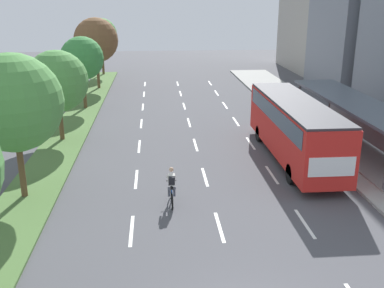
{
  "coord_description": "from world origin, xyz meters",
  "views": [
    {
      "loc": [
        -2.43,
        -9.49,
        8.71
      ],
      "look_at": [
        -0.51,
        13.45,
        1.2
      ],
      "focal_mm": 41.83,
      "sensor_mm": 36.0,
      "label": 1
    }
  ],
  "objects_px": {
    "bus_shelter": "(357,119)",
    "bus": "(294,124)",
    "median_tree_fifth": "(96,40)",
    "median_tree_second": "(13,103)",
    "median_tree_fourth": "(82,59)",
    "cyclist": "(172,188)",
    "median_tree_third": "(57,81)",
    "median_tree_farthest": "(101,34)"
  },
  "relations": [
    {
      "from": "cyclist",
      "to": "median_tree_fifth",
      "type": "bearing_deg",
      "value": 102.95
    },
    {
      "from": "median_tree_second",
      "to": "median_tree_fifth",
      "type": "relative_size",
      "value": 0.94
    },
    {
      "from": "bus",
      "to": "median_tree_farthest",
      "type": "height_order",
      "value": "median_tree_farthest"
    },
    {
      "from": "bus_shelter",
      "to": "median_tree_fourth",
      "type": "height_order",
      "value": "median_tree_fourth"
    },
    {
      "from": "median_tree_second",
      "to": "cyclist",
      "type": "bearing_deg",
      "value": -10.14
    },
    {
      "from": "bus",
      "to": "median_tree_third",
      "type": "xyz_separation_m",
      "value": [
        -13.69,
        4.53,
        1.78
      ]
    },
    {
      "from": "bus",
      "to": "median_tree_fifth",
      "type": "distance_m",
      "value": 25.77
    },
    {
      "from": "bus_shelter",
      "to": "cyclist",
      "type": "distance_m",
      "value": 13.26
    },
    {
      "from": "bus_shelter",
      "to": "median_tree_fourth",
      "type": "distance_m",
      "value": 21.4
    },
    {
      "from": "bus_shelter",
      "to": "median_tree_third",
      "type": "distance_m",
      "value": 18.34
    },
    {
      "from": "median_tree_third",
      "to": "median_tree_farthest",
      "type": "relative_size",
      "value": 0.87
    },
    {
      "from": "median_tree_farthest",
      "to": "bus_shelter",
      "type": "bearing_deg",
      "value": -58.23
    },
    {
      "from": "bus_shelter",
      "to": "median_tree_fifth",
      "type": "height_order",
      "value": "median_tree_fifth"
    },
    {
      "from": "cyclist",
      "to": "median_tree_third",
      "type": "height_order",
      "value": "median_tree_third"
    },
    {
      "from": "bus_shelter",
      "to": "median_tree_third",
      "type": "height_order",
      "value": "median_tree_third"
    },
    {
      "from": "median_tree_second",
      "to": "median_tree_fifth",
      "type": "bearing_deg",
      "value": 89.06
    },
    {
      "from": "bus",
      "to": "median_tree_second",
      "type": "relative_size",
      "value": 1.74
    },
    {
      "from": "median_tree_fifth",
      "to": "median_tree_farthest",
      "type": "relative_size",
      "value": 1.06
    },
    {
      "from": "median_tree_third",
      "to": "median_tree_fourth",
      "type": "relative_size",
      "value": 0.98
    },
    {
      "from": "cyclist",
      "to": "median_tree_fourth",
      "type": "xyz_separation_m",
      "value": [
        -6.38,
        18.55,
        3.36
      ]
    },
    {
      "from": "bus",
      "to": "median_tree_fourth",
      "type": "relative_size",
      "value": 1.96
    },
    {
      "from": "bus_shelter",
      "to": "median_tree_farthest",
      "type": "distance_m",
      "value": 34.38
    },
    {
      "from": "median_tree_third",
      "to": "median_tree_farthest",
      "type": "bearing_deg",
      "value": 90.15
    },
    {
      "from": "bus",
      "to": "cyclist",
      "type": "distance_m",
      "value": 8.95
    },
    {
      "from": "bus_shelter",
      "to": "median_tree_third",
      "type": "bearing_deg",
      "value": 170.23
    },
    {
      "from": "bus",
      "to": "median_tree_third",
      "type": "bearing_deg",
      "value": 161.7
    },
    {
      "from": "bus",
      "to": "median_tree_fifth",
      "type": "relative_size",
      "value": 1.64
    },
    {
      "from": "bus",
      "to": "median_tree_third",
      "type": "height_order",
      "value": "median_tree_third"
    },
    {
      "from": "bus",
      "to": "median_tree_fourth",
      "type": "xyz_separation_m",
      "value": [
        -13.44,
        13.2,
        2.08
      ]
    },
    {
      "from": "bus",
      "to": "median_tree_second",
      "type": "xyz_separation_m",
      "value": [
        -13.75,
        -4.15,
        2.39
      ]
    },
    {
      "from": "cyclist",
      "to": "median_tree_fifth",
      "type": "relative_size",
      "value": 0.26
    },
    {
      "from": "bus",
      "to": "cyclist",
      "type": "xyz_separation_m",
      "value": [
        -7.06,
        -5.35,
        -1.28
      ]
    },
    {
      "from": "bus_shelter",
      "to": "bus",
      "type": "xyz_separation_m",
      "value": [
        -4.28,
        -1.43,
        0.2
      ]
    },
    {
      "from": "cyclist",
      "to": "median_tree_farthest",
      "type": "height_order",
      "value": "median_tree_farthest"
    },
    {
      "from": "median_tree_second",
      "to": "median_tree_third",
      "type": "height_order",
      "value": "median_tree_second"
    },
    {
      "from": "bus",
      "to": "median_tree_second",
      "type": "height_order",
      "value": "median_tree_second"
    },
    {
      "from": "bus_shelter",
      "to": "cyclist",
      "type": "height_order",
      "value": "bus_shelter"
    },
    {
      "from": "median_tree_second",
      "to": "median_tree_third",
      "type": "distance_m",
      "value": 8.7
    },
    {
      "from": "median_tree_third",
      "to": "median_tree_fifth",
      "type": "bearing_deg",
      "value": 88.8
    },
    {
      "from": "bus_shelter",
      "to": "median_tree_fifth",
      "type": "bearing_deg",
      "value": 130.73
    },
    {
      "from": "bus",
      "to": "median_tree_second",
      "type": "distance_m",
      "value": 14.56
    },
    {
      "from": "median_tree_fifth",
      "to": "bus",
      "type": "bearing_deg",
      "value": -58.66
    }
  ]
}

